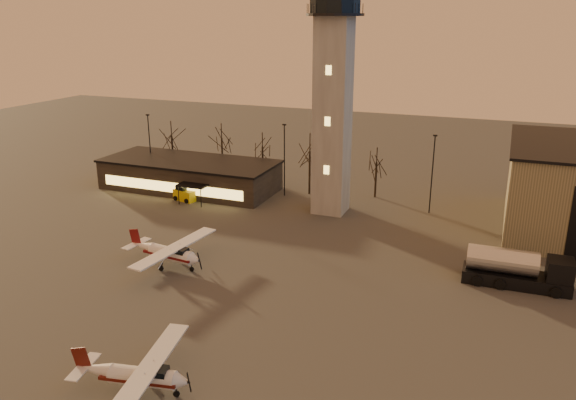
% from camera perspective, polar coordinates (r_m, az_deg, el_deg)
% --- Properties ---
extents(ground, '(220.00, 220.00, 0.00)m').
position_cam_1_polar(ground, '(47.46, -6.92, -12.21)').
color(ground, '#3B3937').
rests_on(ground, ground).
extents(control_tower, '(6.80, 6.80, 32.60)m').
position_cam_1_polar(control_tower, '(69.20, 4.63, 11.76)').
color(control_tower, gray).
rests_on(control_tower, ground).
extents(terminal, '(25.40, 12.20, 4.30)m').
position_cam_1_polar(terminal, '(82.69, -9.93, 2.57)').
color(terminal, black).
rests_on(terminal, ground).
extents(light_poles, '(58.50, 12.25, 10.14)m').
position_cam_1_polar(light_poles, '(72.00, 5.03, 3.15)').
color(light_poles, black).
rests_on(light_poles, ground).
extents(tree_row, '(37.20, 9.20, 8.80)m').
position_cam_1_polar(tree_row, '(84.15, -2.67, 5.74)').
color(tree_row, black).
rests_on(tree_row, ground).
extents(cessna_front, '(8.69, 10.94, 3.01)m').
position_cam_1_polar(cessna_front, '(40.03, -14.33, -17.27)').
color(cessna_front, silver).
rests_on(cessna_front, ground).
extents(cessna_rear, '(9.38, 11.82, 3.25)m').
position_cam_1_polar(cessna_rear, '(57.43, -11.64, -5.64)').
color(cessna_rear, white).
rests_on(cessna_rear, ground).
extents(fuel_truck, '(9.56, 3.29, 3.52)m').
position_cam_1_polar(fuel_truck, '(56.52, 22.16, -6.75)').
color(fuel_truck, black).
rests_on(fuel_truck, ground).
extents(service_cart, '(3.53, 2.69, 2.03)m').
position_cam_1_polar(service_cart, '(77.93, -10.40, 0.53)').
color(service_cart, yellow).
rests_on(service_cart, ground).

